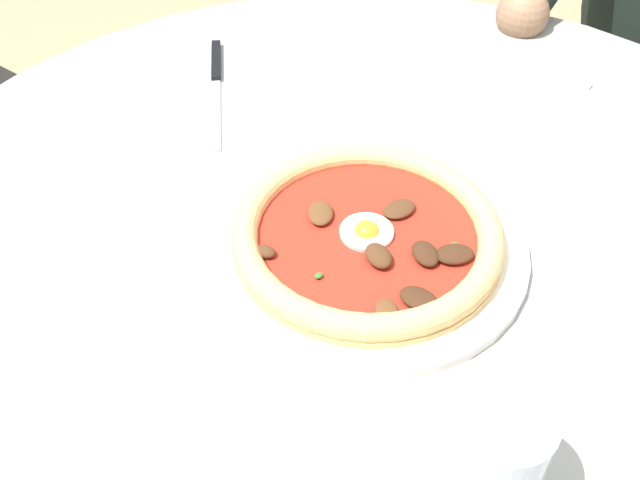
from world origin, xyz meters
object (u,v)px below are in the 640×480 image
at_px(water_glass, 491,464).
at_px(dining_table, 369,352).
at_px(steak_knife, 216,76).
at_px(pizza_on_plate, 365,236).
at_px(fork_utensil, 521,61).

bearing_deg(water_glass, dining_table, 60.40).
bearing_deg(steak_knife, pizza_on_plate, -102.69).
relative_size(water_glass, fork_utensil, 0.52).
distance_m(water_glass, fork_utensil, 0.59).
bearing_deg(dining_table, fork_utensil, 15.96).
relative_size(steak_knife, fork_utensil, 1.01).
xyz_separation_m(water_glass, steak_knife, (0.18, 0.55, -0.04)).
height_order(water_glass, fork_utensil, water_glass).
xyz_separation_m(dining_table, pizza_on_plate, (-0.02, 0.00, 0.19)).
distance_m(pizza_on_plate, water_glass, 0.25).
bearing_deg(steak_knife, water_glass, -108.47).
bearing_deg(dining_table, steak_knife, 79.95).
distance_m(dining_table, fork_utensil, 0.42).
bearing_deg(dining_table, water_glass, -119.60).
relative_size(dining_table, pizza_on_plate, 3.52).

